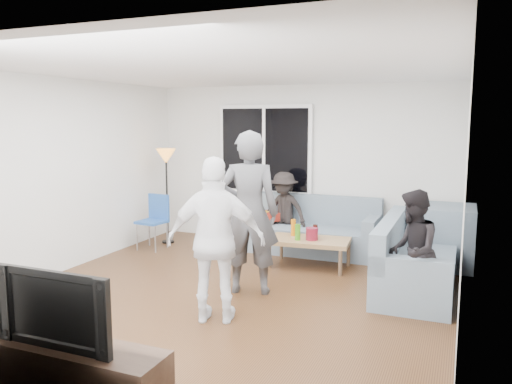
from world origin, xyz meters
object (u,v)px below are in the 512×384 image
at_px(coffee_table, 309,253).
at_px(floor_lamp, 167,197).
at_px(television, 62,306).
at_px(player_left, 249,213).
at_px(tv_console, 66,372).
at_px(player_right, 216,240).
at_px(spectator_right, 412,251).
at_px(spectator_back, 284,211).
at_px(side_chair, 152,222).
at_px(sofa_right_section, 418,255).
at_px(sofa_back_section, 304,225).

distance_m(coffee_table, floor_lamp, 2.70).
distance_m(coffee_table, television, 4.07).
bearing_deg(player_left, tv_console, 67.50).
bearing_deg(coffee_table, player_left, -105.80).
distance_m(player_right, spectator_right, 2.08).
bearing_deg(tv_console, spectator_back, 90.00).
distance_m(side_chair, spectator_right, 4.25).
relative_size(sofa_right_section, player_left, 1.04).
bearing_deg(player_right, spectator_back, -100.98).
relative_size(player_left, spectator_back, 1.56).
distance_m(coffee_table, spectator_back, 1.14).
height_order(coffee_table, television, television).
height_order(side_chair, player_right, player_right).
bearing_deg(player_right, floor_lamp, -67.25).
bearing_deg(tv_console, player_left, 83.58).
height_order(sofa_back_section, spectator_back, spectator_back).
height_order(player_left, television, player_left).
bearing_deg(sofa_back_section, television, -94.05).
bearing_deg(spectator_right, side_chair, -112.83).
bearing_deg(tv_console, sofa_right_section, 59.01).
relative_size(side_chair, floor_lamp, 0.55).
bearing_deg(sofa_right_section, coffee_table, 74.65).
relative_size(coffee_table, spectator_right, 0.84).
height_order(sofa_back_section, side_chair, side_chair).
xyz_separation_m(sofa_right_section, television, (-2.14, -3.57, 0.30)).
bearing_deg(player_left, player_right, 76.41).
height_order(spectator_back, tv_console, spectator_back).
bearing_deg(tv_console, television, 0.00).
bearing_deg(spectator_back, player_right, -72.50).
relative_size(spectator_right, tv_console, 0.82).
bearing_deg(television, spectator_right, 52.48).
distance_m(player_left, spectator_back, 2.16).
distance_m(floor_lamp, television, 4.85).
relative_size(sofa_back_section, side_chair, 2.67).
bearing_deg(side_chair, player_left, -22.99).
relative_size(floor_lamp, spectator_right, 1.18).
height_order(coffee_table, player_left, player_left).
xyz_separation_m(spectator_back, tv_console, (0.00, -4.80, -0.40)).
bearing_deg(coffee_table, player_right, -98.28).
distance_m(sofa_right_section, television, 4.18).
bearing_deg(television, player_left, 83.58).
distance_m(tv_console, television, 0.50).
bearing_deg(tv_console, player_right, 78.95).
relative_size(sofa_right_section, tv_console, 1.25).
xyz_separation_m(player_left, spectator_back, (-0.30, 2.11, -0.35)).
xyz_separation_m(floor_lamp, tv_console, (1.93, -4.45, -0.56)).
xyz_separation_m(sofa_back_section, sofa_right_section, (1.81, -1.20, 0.00)).
bearing_deg(sofa_right_section, player_left, 115.49).
relative_size(sofa_right_section, television, 2.03).
distance_m(spectator_right, television, 3.52).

